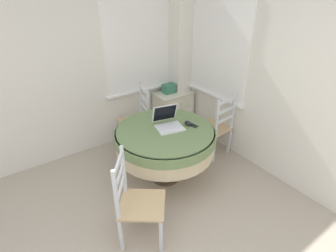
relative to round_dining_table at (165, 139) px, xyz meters
name	(u,v)px	position (x,y,z in m)	size (l,w,h in m)	color
corner_room_shell	(167,76)	(0.23, 0.28, 0.68)	(4.58, 4.55, 2.55)	white
round_dining_table	(165,139)	(0.00, 0.00, 0.00)	(1.22, 1.22, 0.74)	#4C3D2D
laptop	(168,123)	(0.07, 0.04, 0.19)	(0.38, 0.39, 0.25)	white
computer_mouse	(188,123)	(0.29, -0.08, 0.16)	(0.07, 0.10, 0.05)	black
cell_phone	(193,125)	(0.33, -0.13, 0.14)	(0.07, 0.13, 0.01)	black
dining_chair_near_back_window	(136,120)	(0.10, 0.91, -0.16)	(0.51, 0.49, 0.97)	tan
dining_chair_near_right_window	(216,127)	(0.92, 0.05, -0.16)	(0.45, 0.47, 0.97)	tan
dining_chair_camera_near	(137,202)	(-0.73, -0.58, -0.16)	(0.59, 0.58, 0.97)	tan
corner_cabinet	(173,111)	(0.87, 1.02, -0.26)	(0.62, 0.41, 0.68)	silver
storage_box	(169,88)	(0.81, 1.06, 0.15)	(0.19, 0.15, 0.14)	#387A5B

